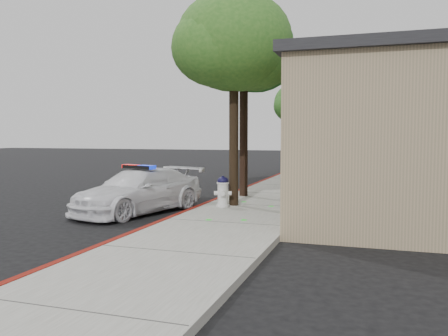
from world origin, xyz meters
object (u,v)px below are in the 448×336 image
(clapboard_building, at_px, (418,139))
(fire_hydrant, at_px, (223,191))
(street_tree_near, at_px, (234,46))
(street_tree_mid, at_px, (244,52))
(street_tree_far, at_px, (299,105))
(police_car, at_px, (139,191))

(clapboard_building, relative_size, fire_hydrant, 22.64)
(clapboard_building, distance_m, street_tree_near, 8.89)
(fire_hydrant, relative_size, street_tree_mid, 0.14)
(street_tree_far, bearing_deg, police_car, -101.78)
(clapboard_building, height_order, street_tree_far, street_tree_far)
(fire_hydrant, distance_m, street_tree_mid, 5.30)
(police_car, distance_m, street_tree_near, 5.14)
(street_tree_near, bearing_deg, street_tree_mid, 98.29)
(police_car, xyz_separation_m, street_tree_far, (2.67, 12.79, 3.25))
(police_car, bearing_deg, street_tree_far, 94.39)
(fire_hydrant, bearing_deg, clapboard_building, 33.50)
(clapboard_building, bearing_deg, police_car, -137.17)
(clapboard_building, xyz_separation_m, fire_hydrant, (-5.88, -6.67, -1.51))
(police_car, distance_m, street_tree_far, 13.47)
(police_car, height_order, street_tree_near, street_tree_near)
(fire_hydrant, distance_m, street_tree_far, 12.33)
(police_car, bearing_deg, fire_hydrant, 37.81)
(fire_hydrant, bearing_deg, street_tree_near, 46.87)
(street_tree_mid, bearing_deg, police_car, -121.24)
(clapboard_building, height_order, police_car, clapboard_building)
(police_car, height_order, fire_hydrant, police_car)
(street_tree_far, bearing_deg, street_tree_near, -90.73)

